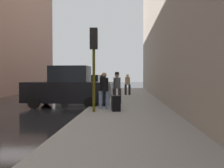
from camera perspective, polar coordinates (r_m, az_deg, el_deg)
name	(u,v)px	position (r m, az deg, el deg)	size (l,w,h in m)	color
ground_plane	(14,108)	(14.16, -21.39, -5.18)	(120.00, 120.00, 0.00)	black
sidewalk	(128,108)	(12.85, 3.78, -5.43)	(4.00, 40.00, 0.15)	gray
parked_black_suv	(68,88)	(13.96, -10.13, -0.93)	(4.64, 2.15, 2.25)	black
parked_gray_coupe	(85,87)	(19.64, -6.14, -0.67)	(4.20, 2.07, 1.79)	slate
parked_silver_sedan	(95,84)	(25.73, -3.84, -0.09)	(4.26, 2.17, 1.79)	#B7BABF
fire_hydrant	(106,93)	(17.29, -1.43, -2.16)	(0.42, 0.22, 0.70)	red
traffic_light	(94,51)	(10.81, -4.18, 7.46)	(0.32, 0.32, 3.60)	#514C0F
pedestrian_in_jeans	(104,89)	(11.67, -1.82, -1.08)	(0.52, 0.46, 1.71)	#728CB2
pedestrian_with_beanie	(117,86)	(14.04, 1.15, -0.47)	(0.53, 0.50, 1.78)	#333338
pedestrian_in_tan_coat	(128,83)	(20.58, 3.58, 0.16)	(0.51, 0.43, 1.71)	black
rolling_suitcase	(116,103)	(11.11, 0.89, -4.40)	(0.45, 0.61, 1.04)	black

